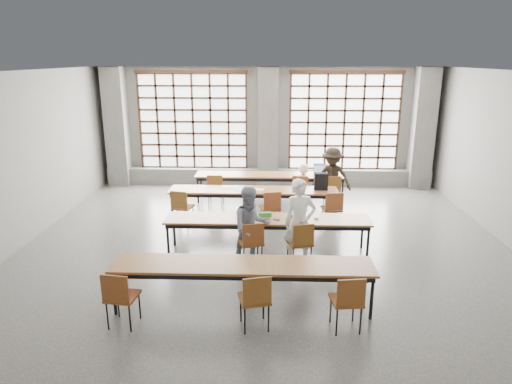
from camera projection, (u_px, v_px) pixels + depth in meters
floor at (265, 257)px, 8.89m from camera, size 11.00×11.00×0.00m
ceiling at (266, 72)px, 7.90m from camera, size 11.00×11.00×0.00m
wall_back at (268, 127)px, 13.67m from camera, size 10.00×0.00×10.00m
wall_front at (253, 361)px, 3.13m from camera, size 10.00×0.00×10.00m
wall_left at (0, 168)px, 8.57m from camera, size 0.00×11.00×11.00m
column_left at (117, 127)px, 13.55m from camera, size 0.60×0.55×3.50m
column_mid at (268, 128)px, 13.40m from camera, size 0.60×0.55×3.50m
column_right at (423, 129)px, 13.25m from camera, size 0.60×0.55×3.50m
window_left at (193, 122)px, 13.63m from camera, size 3.32×0.12×3.00m
window_right at (344, 122)px, 13.48m from camera, size 3.32×0.12×3.00m
sill_ledge at (268, 177)px, 13.90m from camera, size 9.80×0.35×0.50m
desk_row_a at (270, 177)px, 12.28m from camera, size 4.00×0.70×0.73m
desk_row_b at (254, 192)px, 10.87m from camera, size 4.00×0.70×0.73m
desk_row_c at (267, 221)px, 8.93m from camera, size 4.00×0.70×0.73m
desk_row_d at (243, 268)px, 6.96m from camera, size 4.00×0.70×0.73m
chair_back_left at (216, 187)px, 11.76m from camera, size 0.43×0.43×0.88m
chair_back_mid at (300, 188)px, 11.69m from camera, size 0.48×0.48×0.88m
chair_back_right at (332, 188)px, 11.66m from camera, size 0.42×0.43×0.88m
chair_mid_left at (181, 204)px, 10.36m from camera, size 0.51×0.51×0.88m
chair_mid_centre at (271, 205)px, 10.30m from camera, size 0.51×0.52×0.88m
chair_mid_right at (333, 206)px, 10.25m from camera, size 0.48×0.48×0.88m
chair_front_left at (252, 239)px, 8.38m from camera, size 0.52×0.52×0.88m
chair_front_right at (301, 240)px, 8.35m from camera, size 0.52×0.53×0.88m
chair_near_left at (120, 294)px, 6.45m from camera, size 0.47×0.47×0.88m
chair_near_mid at (255, 296)px, 6.39m from camera, size 0.50×0.51×0.88m
chair_near_right at (348, 298)px, 6.34m from camera, size 0.47×0.47×0.88m
student_male at (300, 223)px, 8.39m from camera, size 0.67×0.50×1.65m
student_female at (251, 226)px, 8.44m from camera, size 0.86×0.75×1.50m
student_back at (332, 178)px, 11.72m from camera, size 1.15×0.91×1.56m
laptop_front at (296, 214)px, 8.98m from camera, size 0.42×0.38×0.26m
laptop_back at (320, 171)px, 12.31m from camera, size 0.38×0.32×0.26m
mouse at (316, 218)px, 8.86m from camera, size 0.11×0.08×0.04m
green_box at (265, 215)px, 8.98m from camera, size 0.26×0.14×0.09m
phone at (277, 220)px, 8.81m from camera, size 0.14×0.10×0.01m
paper_sheet_a at (229, 188)px, 10.92m from camera, size 0.36×0.33×0.00m
paper_sheet_b at (241, 190)px, 10.82m from camera, size 0.36×0.31×0.00m
paper_sheet_c at (258, 189)px, 10.85m from camera, size 0.34×0.27×0.00m
backpack at (321, 181)px, 10.79m from camera, size 0.32×0.21×0.40m
plastic_bag at (304, 169)px, 12.24m from camera, size 0.26×0.21×0.29m
red_pouch at (122, 293)px, 6.54m from camera, size 0.21×0.09×0.06m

